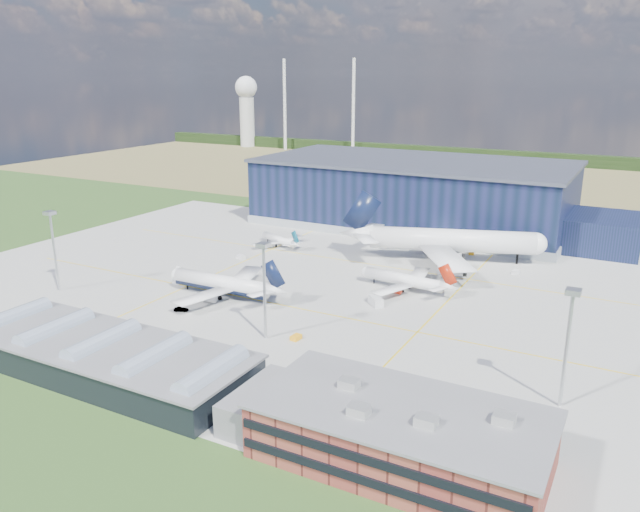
% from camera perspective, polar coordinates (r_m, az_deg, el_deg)
% --- Properties ---
extents(ground, '(600.00, 600.00, 0.00)m').
position_cam_1_polar(ground, '(175.66, -2.36, -3.38)').
color(ground, '#2E4A1B').
rests_on(ground, ground).
extents(apron, '(220.00, 160.00, 0.08)m').
position_cam_1_polar(apron, '(183.82, -0.77, -2.45)').
color(apron, gray).
rests_on(apron, ground).
extents(farmland, '(600.00, 220.00, 0.01)m').
position_cam_1_polar(farmland, '(376.42, 15.08, 6.76)').
color(farmland, olive).
rests_on(farmland, ground).
extents(treeline, '(600.00, 8.00, 8.00)m').
position_cam_1_polar(treeline, '(453.37, 17.56, 8.63)').
color(treeline, black).
rests_on(treeline, ground).
extents(horizon_dressing, '(440.20, 18.00, 70.00)m').
position_cam_1_polar(horizon_dressing, '(516.93, -4.08, 13.57)').
color(horizon_dressing, silver).
rests_on(horizon_dressing, ground).
extents(hangar, '(145.00, 62.00, 26.10)m').
position_cam_1_polar(hangar, '(255.02, 9.13, 5.39)').
color(hangar, black).
rests_on(hangar, ground).
extents(ops_building, '(46.00, 23.00, 10.90)m').
position_cam_1_polar(ops_building, '(102.85, 7.37, -15.83)').
color(ops_building, maroon).
rests_on(ops_building, ground).
extents(glass_concourse, '(78.00, 23.00, 8.60)m').
position_cam_1_polar(glass_concourse, '(134.67, -18.12, -8.91)').
color(glass_concourse, black).
rests_on(glass_concourse, ground).
extents(light_mast_west, '(2.60, 2.60, 23.00)m').
position_cam_1_polar(light_mast_west, '(188.20, -23.25, 1.53)').
color(light_mast_west, '#B2B5B9').
rests_on(light_mast_west, ground).
extents(light_mast_center, '(2.60, 2.60, 23.00)m').
position_cam_1_polar(light_mast_center, '(141.60, -5.13, -1.76)').
color(light_mast_center, '#B2B5B9').
rests_on(light_mast_center, ground).
extents(light_mast_east, '(2.60, 2.60, 23.00)m').
position_cam_1_polar(light_mast_east, '(120.64, 21.80, -6.22)').
color(light_mast_east, '#B2B5B9').
rests_on(light_mast_east, ground).
extents(airliner_navy, '(38.92, 38.11, 12.47)m').
position_cam_1_polar(airliner_navy, '(172.90, -9.04, -1.72)').
color(airliner_navy, white).
rests_on(airliner_navy, ground).
extents(airliner_red, '(33.70, 33.12, 9.91)m').
position_cam_1_polar(airliner_red, '(177.76, 7.64, -1.59)').
color(airliner_red, white).
rests_on(airliner_red, ground).
extents(airliner_widebody, '(84.78, 83.86, 21.93)m').
position_cam_1_polar(airliner_widebody, '(206.28, 11.99, 2.45)').
color(airliner_widebody, white).
rests_on(airliner_widebody, ground).
extents(airliner_regional, '(29.29, 29.03, 7.35)m').
position_cam_1_polar(airliner_regional, '(222.29, -3.82, 1.84)').
color(airliner_regional, white).
rests_on(airliner_regional, ground).
extents(gse_tug_b, '(1.99, 2.79, 1.14)m').
position_cam_1_polar(gse_tug_b, '(145.52, -2.21, -7.46)').
color(gse_tug_b, '#FFA716').
rests_on(gse_tug_b, ground).
extents(gse_van_a, '(5.92, 2.76, 2.54)m').
position_cam_1_polar(gse_van_a, '(152.49, -17.44, -6.81)').
color(gse_van_a, silver).
rests_on(gse_van_a, ground).
extents(gse_cart_a, '(2.49, 3.20, 1.23)m').
position_cam_1_polar(gse_cart_a, '(200.53, 17.47, -1.43)').
color(gse_cart_a, silver).
rests_on(gse_cart_a, ground).
extents(gse_van_b, '(5.47, 5.41, 2.42)m').
position_cam_1_polar(gse_van_b, '(166.58, 5.11, -4.12)').
color(gse_van_b, silver).
rests_on(gse_van_b, ground).
extents(gse_tug_c, '(2.28, 3.11, 1.24)m').
position_cam_1_polar(gse_tug_c, '(218.33, 13.69, 0.30)').
color(gse_tug_c, '#FFA716').
rests_on(gse_tug_c, ground).
extents(gse_cart_b, '(3.41, 2.71, 1.29)m').
position_cam_1_polar(gse_cart_b, '(208.67, -7.28, -0.09)').
color(gse_cart_b, silver).
rests_on(gse_cart_b, ground).
extents(gse_van_c, '(4.90, 3.23, 2.16)m').
position_cam_1_polar(gse_van_c, '(118.61, 5.88, -13.15)').
color(gse_van_c, silver).
rests_on(gse_van_c, ground).
extents(airstair, '(2.60, 5.05, 3.09)m').
position_cam_1_polar(airstair, '(189.11, -12.42, -1.81)').
color(airstair, silver).
rests_on(airstair, ground).
extents(car_a, '(4.10, 2.65, 1.30)m').
position_cam_1_polar(car_a, '(117.13, 5.61, -13.80)').
color(car_a, '#99999E').
rests_on(car_a, ground).
extents(car_b, '(3.92, 2.62, 1.22)m').
position_cam_1_polar(car_b, '(165.82, -12.59, -4.78)').
color(car_b, '#99999E').
rests_on(car_b, ground).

